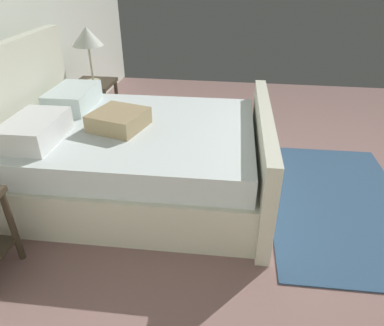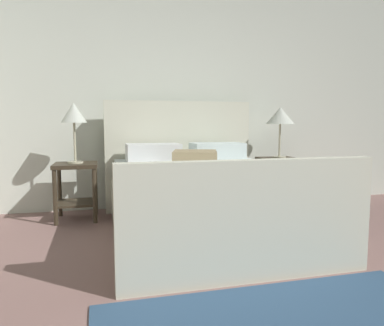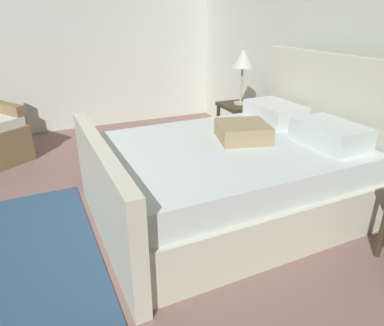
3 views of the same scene
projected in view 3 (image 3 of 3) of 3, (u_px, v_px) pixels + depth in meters
The scene contains 4 objects.
bed at pixel (235, 172), 2.97m from camera, with size 1.76×2.21×1.27m.
nightstand_left at pixel (240, 120), 4.21m from camera, with size 0.44×0.44×0.60m.
table_lamp_left at pixel (243, 60), 3.93m from camera, with size 0.26×0.26×0.63m.
area_rug at pixel (11, 262), 2.44m from camera, with size 1.93×1.17×0.01m, color #2F4C6C.
Camera 3 is at (2.12, 0.54, 1.61)m, focal length 32.77 mm.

